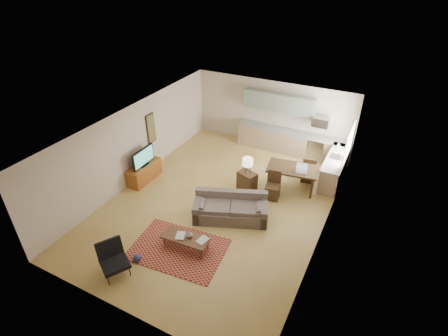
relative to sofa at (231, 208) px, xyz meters
The scene contains 25 objects.
room 1.27m from the sofa, 140.45° to the left, with size 9.00×9.00×9.00m.
kitchen_counter_back 4.72m from the sofa, 86.91° to the left, with size 4.26×0.64×0.92m, color tan, non-canonical shape.
kitchen_counter_right 4.21m from the sofa, 57.11° to the left, with size 0.64×2.26×0.92m, color tan, non-canonical shape.
kitchen_range 4.90m from the sofa, 73.97° to the left, with size 0.62×0.62×0.90m, color #A5A8AD.
kitchen_microwave 5.06m from the sofa, 74.03° to the left, with size 0.62×0.40×0.35m, color #A5A8AD.
upper_cabinets 5.12m from the sofa, 94.06° to the left, with size 2.80×0.34×0.70m, color gray.
window_right 4.53m from the sofa, 53.81° to the left, with size 0.02×1.40×1.05m, color white.
wall_art_left 4.27m from the sofa, 159.61° to the left, with size 0.06×0.42×1.10m, color olive, non-canonical shape.
triptych 5.24m from the sofa, 98.48° to the left, with size 1.70×0.04×0.50m, color beige, non-canonical shape.
rug 1.97m from the sofa, 110.97° to the right, with size 2.49×1.72×0.02m, color maroon.
sofa is the anchor object (origin of this frame).
coffee_table 1.75m from the sofa, 107.69° to the right, with size 1.30×0.52×0.39m, color #4A2D1A, non-canonical shape.
book_a 1.89m from the sofa, 114.42° to the right, with size 0.33×0.38×0.03m, color maroon.
book_b 1.54m from the sofa, 96.49° to the right, with size 0.30×0.36×0.02m, color navy.
vase 1.66m from the sofa, 105.00° to the right, with size 0.19×0.19×0.19m, color black.
armchair 3.58m from the sofa, 116.81° to the right, with size 0.75×0.75×0.85m, color black, non-canonical shape.
tv_credenza 3.65m from the sofa, behind, with size 0.52×1.35×0.62m, color brown, non-canonical shape.
tv 3.64m from the sofa, behind, with size 0.10×1.04×0.62m, color black, non-canonical shape.
console_table 1.56m from the sofa, 95.65° to the left, with size 0.60×0.40×0.70m, color #322113, non-canonical shape.
table_lamp 1.66m from the sofa, 95.65° to the left, with size 0.34×0.34×0.56m, color beige, non-canonical shape.
dining_table 2.59m from the sofa, 64.31° to the left, with size 1.63×0.94×0.83m, color #322113, non-canonical shape.
dining_chair_near 1.73m from the sofa, 64.28° to the left, with size 0.45×0.47×0.94m, color #322113, non-canonical shape.
dining_chair_far 3.45m from the sofa, 64.33° to the left, with size 0.46×0.48×0.96m, color #322113, non-canonical shape.
laptop 2.71m from the sofa, 56.91° to the left, with size 0.35×0.26×0.26m, color #A5A8AD, non-canonical shape.
soap_bottle 4.83m from the sofa, 62.85° to the left, with size 0.09×0.09×0.19m, color beige.
Camera 1 is at (4.19, -7.88, 6.90)m, focal length 28.00 mm.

